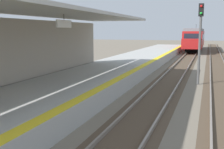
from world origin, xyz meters
TOP-DOWN VIEW (x-y plane):
  - station_platform at (-2.50, 16.00)m, footprint 5.00×80.00m
  - station_building_with_canopy at (-4.30, 10.77)m, footprint 4.85×24.00m
  - track_pair_nearest_platform at (1.90, 20.00)m, footprint 2.34×120.00m
  - track_pair_middle at (5.30, 20.00)m, footprint 2.34×120.00m
  - approaching_train at (1.90, 53.65)m, footprint 2.93×19.60m
  - rail_signal_post at (3.80, 19.83)m, footprint 0.32×0.34m

SIDE VIEW (x-z plane):
  - track_pair_nearest_platform at x=1.90m, z-range -0.03..0.13m
  - track_pair_middle at x=5.30m, z-range -0.03..0.13m
  - station_platform at x=-2.50m, z-range 0.00..0.90m
  - approaching_train at x=1.90m, z-range -0.20..4.56m
  - station_building_with_canopy at x=-4.30m, z-range 0.44..4.87m
  - rail_signal_post at x=3.80m, z-range 0.59..5.79m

